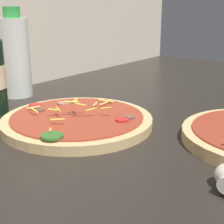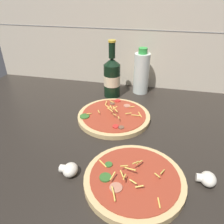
{
  "view_description": "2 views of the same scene",
  "coord_description": "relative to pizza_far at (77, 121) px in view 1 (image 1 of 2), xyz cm",
  "views": [
    {
      "loc": [
        -53.03,
        -30.52,
        24.18
      ],
      "look_at": [
        -7.09,
        4.74,
        5.94
      ],
      "focal_mm": 55.0,
      "sensor_mm": 36.0,
      "label": 1
    },
    {
      "loc": [
        6.25,
        -59.23,
        47.78
      ],
      "look_at": [
        -9.27,
        9.15,
        6.65
      ],
      "focal_mm": 35.0,
      "sensor_mm": 36.0,
      "label": 2
    }
  ],
  "objects": [
    {
      "name": "pizza_far",
      "position": [
        0.0,
        0.0,
        0.0
      ],
      "size": [
        27.91,
        27.91,
        5.09
      ],
      "color": "tan",
      "rests_on": "counter_slab"
    },
    {
      "name": "oil_bottle",
      "position": [
        7.24,
        26.71,
        8.76
      ],
      "size": [
        7.16,
        7.16,
        21.21
      ],
      "color": "silver",
      "rests_on": "counter_slab"
    },
    {
      "name": "counter_slab",
      "position": [
        9.05,
        -11.41,
        -2.24
      ],
      "size": [
        160.0,
        90.0,
        2.5
      ],
      "color": "#28231E",
      "rests_on": "ground"
    }
  ]
}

